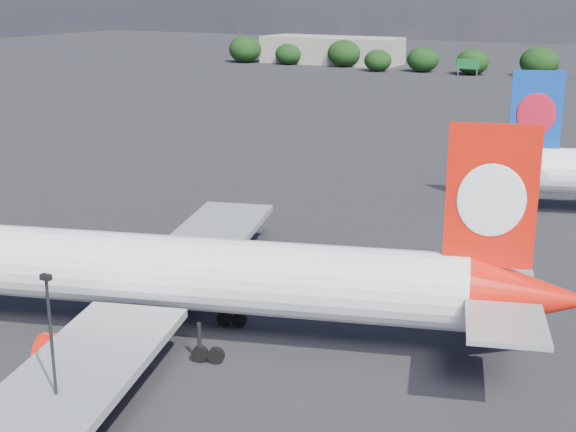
% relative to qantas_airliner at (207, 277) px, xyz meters
% --- Properties ---
extents(ground, '(500.00, 500.00, 0.00)m').
position_rel_qantas_airliner_xyz_m(ground, '(-12.67, 53.05, -4.69)').
color(ground, black).
rests_on(ground, ground).
extents(qantas_airliner, '(46.37, 44.48, 15.40)m').
position_rel_qantas_airliner_xyz_m(qantas_airliner, '(0.00, 0.00, 0.00)').
color(qantas_airliner, white).
rests_on(qantas_airliner, ground).
extents(apron_lamp_post, '(0.55, 0.30, 9.88)m').
position_rel_qantas_airliner_xyz_m(apron_lamp_post, '(0.96, -14.96, 0.89)').
color(apron_lamp_post, black).
rests_on(apron_lamp_post, ground).
extents(terminal_building, '(42.00, 16.00, 8.00)m').
position_rel_qantas_airliner_xyz_m(terminal_building, '(-77.67, 185.05, -0.69)').
color(terminal_building, gray).
rests_on(terminal_building, ground).
extents(highway_sign, '(6.00, 0.30, 4.50)m').
position_rel_qantas_airliner_xyz_m(highway_sign, '(-30.67, 169.05, -1.56)').
color(highway_sign, '#136027').
rests_on(highway_sign, ground).
extents(horizon_treeline, '(203.67, 15.16, 8.80)m').
position_rel_qantas_airliner_xyz_m(horizon_treeline, '(-7.04, 174.50, -1.00)').
color(horizon_treeline, black).
rests_on(horizon_treeline, ground).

